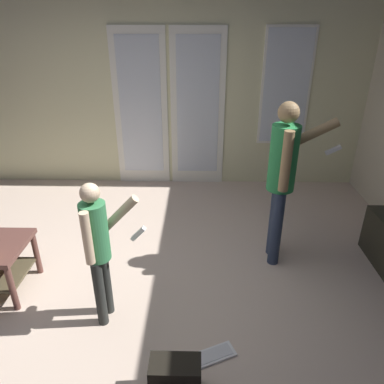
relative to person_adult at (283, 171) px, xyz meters
The scene contains 6 objects.
ground_plane 1.88m from the person_adult, 156.17° to the right, with size 5.92×5.04×0.02m, color beige.
wall_back_with_doors 2.36m from the person_adult, 127.91° to the left, with size 5.92×0.09×2.87m.
person_adult is the anchor object (origin of this frame).
person_child 1.68m from the person_adult, 150.69° to the right, with size 0.44×0.31×1.16m.
backpack 1.86m from the person_adult, 121.02° to the right, with size 0.32×0.21×0.27m.
loose_keyboard 1.65m from the person_adult, 119.75° to the right, with size 0.45×0.30×0.02m.
Camera 1 is at (0.76, -2.27, 2.14)m, focal length 33.77 mm.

